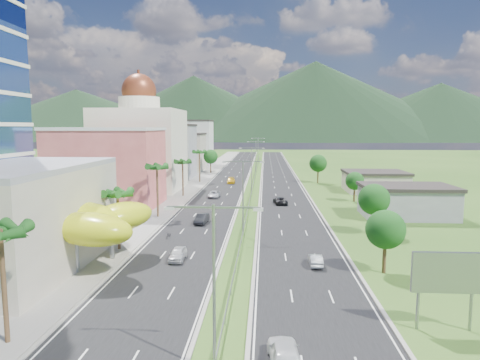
# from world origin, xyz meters

# --- Properties ---
(ground) EXTENTS (500.00, 500.00, 0.00)m
(ground) POSITION_xyz_m (0.00, 0.00, 0.00)
(ground) COLOR #2D5119
(ground) RESTS_ON ground
(road_left) EXTENTS (11.00, 260.00, 0.04)m
(road_left) POSITION_xyz_m (-7.50, 90.00, 0.02)
(road_left) COLOR black
(road_left) RESTS_ON ground
(road_right) EXTENTS (11.00, 260.00, 0.04)m
(road_right) POSITION_xyz_m (7.50, 90.00, 0.02)
(road_right) COLOR black
(road_right) RESTS_ON ground
(sidewalk_left) EXTENTS (7.00, 260.00, 0.12)m
(sidewalk_left) POSITION_xyz_m (-17.00, 90.00, 0.06)
(sidewalk_left) COLOR gray
(sidewalk_left) RESTS_ON ground
(median_guardrail) EXTENTS (0.10, 216.06, 0.76)m
(median_guardrail) POSITION_xyz_m (0.00, 71.99, 0.62)
(median_guardrail) COLOR gray
(median_guardrail) RESTS_ON ground
(streetlight_median_a) EXTENTS (6.04, 0.25, 11.00)m
(streetlight_median_a) POSITION_xyz_m (0.00, -25.00, 6.75)
(streetlight_median_a) COLOR gray
(streetlight_median_a) RESTS_ON ground
(streetlight_median_b) EXTENTS (6.04, 0.25, 11.00)m
(streetlight_median_b) POSITION_xyz_m (0.00, 10.00, 6.75)
(streetlight_median_b) COLOR gray
(streetlight_median_b) RESTS_ON ground
(streetlight_median_c) EXTENTS (6.04, 0.25, 11.00)m
(streetlight_median_c) POSITION_xyz_m (0.00, 50.00, 6.75)
(streetlight_median_c) COLOR gray
(streetlight_median_c) RESTS_ON ground
(streetlight_median_d) EXTENTS (6.04, 0.25, 11.00)m
(streetlight_median_d) POSITION_xyz_m (0.00, 95.00, 6.75)
(streetlight_median_d) COLOR gray
(streetlight_median_d) RESTS_ON ground
(streetlight_median_e) EXTENTS (6.04, 0.25, 11.00)m
(streetlight_median_e) POSITION_xyz_m (0.00, 140.00, 6.75)
(streetlight_median_e) COLOR gray
(streetlight_median_e) RESTS_ON ground
(lime_canopy) EXTENTS (18.00, 15.00, 7.40)m
(lime_canopy) POSITION_xyz_m (-20.00, -4.00, 4.99)
(lime_canopy) COLOR #BFCB13
(lime_canopy) RESTS_ON ground
(pink_shophouse) EXTENTS (20.00, 15.00, 15.00)m
(pink_shophouse) POSITION_xyz_m (-28.00, 32.00, 7.50)
(pink_shophouse) COLOR #C55251
(pink_shophouse) RESTS_ON ground
(domed_building) EXTENTS (20.00, 20.00, 28.70)m
(domed_building) POSITION_xyz_m (-28.00, 55.00, 11.35)
(domed_building) COLOR beige
(domed_building) RESTS_ON ground
(midrise_grey) EXTENTS (16.00, 15.00, 16.00)m
(midrise_grey) POSITION_xyz_m (-27.00, 80.00, 8.00)
(midrise_grey) COLOR gray
(midrise_grey) RESTS_ON ground
(midrise_beige) EXTENTS (16.00, 15.00, 13.00)m
(midrise_beige) POSITION_xyz_m (-27.00, 102.00, 6.50)
(midrise_beige) COLOR #A69B89
(midrise_beige) RESTS_ON ground
(midrise_white) EXTENTS (16.00, 15.00, 18.00)m
(midrise_white) POSITION_xyz_m (-27.00, 125.00, 9.00)
(midrise_white) COLOR silver
(midrise_white) RESTS_ON ground
(billboard) EXTENTS (5.20, 0.35, 6.20)m
(billboard) POSITION_xyz_m (17.00, -18.00, 4.42)
(billboard) COLOR gray
(billboard) RESTS_ON ground
(shed_near) EXTENTS (15.00, 10.00, 5.00)m
(shed_near) POSITION_xyz_m (28.00, 25.00, 2.50)
(shed_near) COLOR gray
(shed_near) RESTS_ON ground
(shed_far) EXTENTS (14.00, 12.00, 4.40)m
(shed_far) POSITION_xyz_m (30.00, 55.00, 2.20)
(shed_far) COLOR #A69B89
(shed_far) RESTS_ON ground
(palm_tree_a) EXTENTS (3.60, 3.60, 9.10)m
(palm_tree_a) POSITION_xyz_m (-15.50, -22.00, 8.02)
(palm_tree_a) COLOR #47301C
(palm_tree_a) RESTS_ON ground
(palm_tree_b) EXTENTS (3.60, 3.60, 8.10)m
(palm_tree_b) POSITION_xyz_m (-15.50, 2.00, 7.06)
(palm_tree_b) COLOR #47301C
(palm_tree_b) RESTS_ON ground
(palm_tree_c) EXTENTS (3.60, 3.60, 9.60)m
(palm_tree_c) POSITION_xyz_m (-15.50, 22.00, 8.50)
(palm_tree_c) COLOR #47301C
(palm_tree_c) RESTS_ON ground
(palm_tree_d) EXTENTS (3.60, 3.60, 8.60)m
(palm_tree_d) POSITION_xyz_m (-15.50, 45.00, 7.54)
(palm_tree_d) COLOR #47301C
(palm_tree_d) RESTS_ON ground
(palm_tree_e) EXTENTS (3.60, 3.60, 9.40)m
(palm_tree_e) POSITION_xyz_m (-15.50, 70.00, 8.31)
(palm_tree_e) COLOR #47301C
(palm_tree_e) RESTS_ON ground
(leafy_tree_lfar) EXTENTS (4.90, 4.90, 8.05)m
(leafy_tree_lfar) POSITION_xyz_m (-15.50, 95.00, 5.58)
(leafy_tree_lfar) COLOR #47301C
(leafy_tree_lfar) RESTS_ON ground
(leafy_tree_ra) EXTENTS (4.20, 4.20, 6.90)m
(leafy_tree_ra) POSITION_xyz_m (16.00, -5.00, 4.78)
(leafy_tree_ra) COLOR #47301C
(leafy_tree_ra) RESTS_ON ground
(leafy_tree_rb) EXTENTS (4.55, 4.55, 7.47)m
(leafy_tree_rb) POSITION_xyz_m (19.00, 12.00, 5.18)
(leafy_tree_rb) COLOR #47301C
(leafy_tree_rb) RESTS_ON ground
(leafy_tree_rc) EXTENTS (3.85, 3.85, 6.33)m
(leafy_tree_rc) POSITION_xyz_m (22.00, 40.00, 4.37)
(leafy_tree_rc) COLOR #47301C
(leafy_tree_rc) RESTS_ON ground
(leafy_tree_rd) EXTENTS (4.90, 4.90, 8.05)m
(leafy_tree_rd) POSITION_xyz_m (18.00, 70.00, 5.58)
(leafy_tree_rd) COLOR #47301C
(leafy_tree_rd) RESTS_ON ground
(mountain_ridge) EXTENTS (860.00, 140.00, 90.00)m
(mountain_ridge) POSITION_xyz_m (60.00, 450.00, 0.00)
(mountain_ridge) COLOR black
(mountain_ridge) RESTS_ON ground
(car_white_near_left) EXTENTS (1.76, 4.31, 1.46)m
(car_white_near_left) POSITION_xyz_m (-7.10, -1.92, 0.77)
(car_white_near_left) COLOR silver
(car_white_near_left) RESTS_ON road_left
(car_dark_left) EXTENTS (2.07, 4.80, 1.54)m
(car_dark_left) POSITION_xyz_m (-7.12, 17.51, 0.81)
(car_dark_left) COLOR black
(car_dark_left) RESTS_ON road_left
(car_silver_mid_left) EXTENTS (2.37, 5.10, 1.41)m
(car_silver_mid_left) POSITION_xyz_m (-8.19, 43.37, 0.75)
(car_silver_mid_left) COLOR #B5B7BE
(car_silver_mid_left) RESTS_ON road_left
(car_yellow_far_left) EXTENTS (2.31, 5.31, 1.52)m
(car_yellow_far_left) POSITION_xyz_m (-6.32, 67.85, 0.80)
(car_yellow_far_left) COLOR gold
(car_yellow_far_left) RESTS_ON road_left
(car_white_near_right) EXTENTS (2.41, 5.23, 1.74)m
(car_white_near_right) POSITION_xyz_m (4.49, -23.94, 0.91)
(car_white_near_right) COLOR silver
(car_white_near_right) RESTS_ON road_right
(car_silver_right) EXTENTS (1.37, 3.90, 1.28)m
(car_silver_right) POSITION_xyz_m (8.92, -2.99, 0.68)
(car_silver_right) COLOR #9DA1A5
(car_silver_right) RESTS_ON road_right
(car_dark_far_right) EXTENTS (3.07, 5.43, 1.43)m
(car_dark_far_right) POSITION_xyz_m (6.26, 36.06, 0.76)
(car_dark_far_right) COLOR black
(car_dark_far_right) RESTS_ON road_right
(motorcycle) EXTENTS (0.67, 1.76, 1.10)m
(motorcycle) POSITION_xyz_m (-10.42, 7.88, 0.59)
(motorcycle) COLOR black
(motorcycle) RESTS_ON road_left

